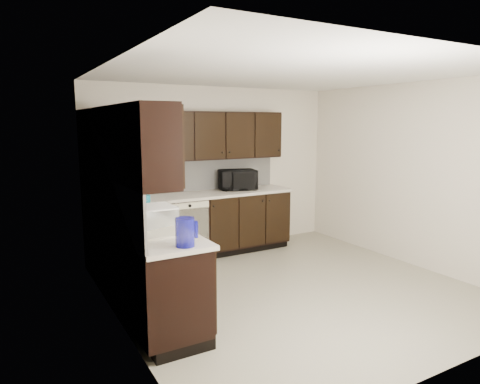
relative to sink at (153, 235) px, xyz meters
name	(u,v)px	position (x,y,z in m)	size (l,w,h in m)	color
floor	(291,288)	(1.68, 0.01, -0.88)	(4.00, 4.00, 0.00)	gray
ceiling	(295,73)	(1.68, 0.01, 1.62)	(4.00, 4.00, 0.00)	white
wall_back	(216,169)	(1.68, 2.01, 0.37)	(4.00, 0.02, 2.50)	beige
wall_left	(118,201)	(-0.32, 0.01, 0.37)	(0.02, 4.00, 2.50)	beige
wall_right	(410,175)	(3.68, 0.01, 0.37)	(0.02, 4.00, 2.50)	beige
wall_front	(454,219)	(1.68, -1.99, 0.37)	(4.00, 0.02, 2.50)	beige
lower_cabinets	(177,244)	(0.67, 1.12, -0.47)	(3.00, 2.80, 0.90)	black
countertop	(176,206)	(0.67, 1.12, 0.04)	(3.03, 2.83, 0.04)	beige
backsplash	(154,184)	(0.46, 1.33, 0.30)	(3.00, 2.80, 0.48)	#B4B5B0
upper_cabinets	(164,138)	(0.58, 1.22, 0.89)	(3.00, 2.80, 0.70)	black
dishwasher	(190,226)	(0.98, 1.42, -0.33)	(0.58, 0.04, 0.78)	beige
sink	(153,235)	(0.00, 0.00, 0.00)	(0.54, 0.82, 0.42)	beige
microwave	(237,180)	(1.93, 1.77, 0.21)	(0.55, 0.37, 0.30)	black
soap_bottle_a	(145,208)	(0.12, 0.62, 0.15)	(0.08, 0.08, 0.18)	gray
soap_bottle_b	(122,205)	(-0.10, 0.73, 0.19)	(0.10, 0.10, 0.26)	gray
toaster_oven	(106,194)	(-0.07, 1.69, 0.16)	(0.33, 0.25, 0.21)	#AAAAAC
storage_bin	(147,218)	(-0.02, 0.10, 0.16)	(0.51, 0.37, 0.20)	white
blue_pitcher	(185,232)	(0.05, -0.69, 0.18)	(0.16, 0.16, 0.24)	#11109A
teal_tumbler	(146,205)	(0.16, 0.70, 0.17)	(0.10, 0.10, 0.22)	#0B6D82
paper_towel_roll	(122,195)	(0.06, 1.36, 0.20)	(0.12, 0.12, 0.27)	white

